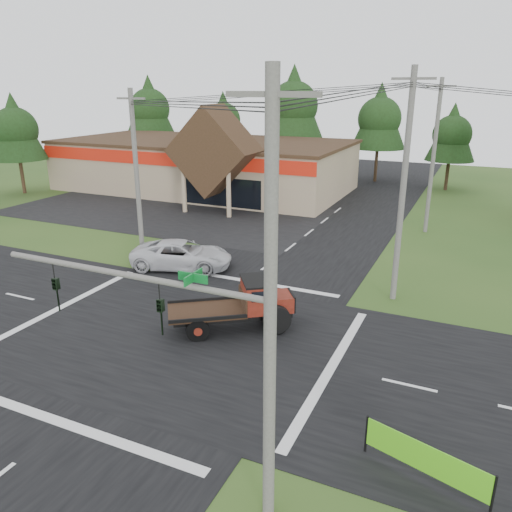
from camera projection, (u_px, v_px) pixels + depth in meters
The scene contains 19 objects.
ground at pixel (181, 334), 22.45m from camera, with size 120.00×120.00×0.00m, color #2A4A1A.
road_ns at pixel (181, 333), 22.45m from camera, with size 12.00×120.00×0.02m, color black.
road_ew at pixel (181, 333), 22.45m from camera, with size 120.00×12.00×0.02m, color black.
parking_apron at pixel (163, 212), 44.31m from camera, with size 28.00×14.00×0.02m, color black.
cvs_building at pixel (205, 164), 53.20m from camera, with size 30.40×18.20×9.19m.
traffic_signal_mast at pixel (207, 348), 12.28m from camera, with size 8.12×0.24×7.00m.
utility_pole_nr at pixel (270, 316), 11.23m from camera, with size 2.00×0.30×11.00m.
utility_pole_nw at pixel (137, 175), 30.75m from camera, with size 2.00×0.30×10.50m.
utility_pole_ne at pixel (403, 187), 24.32m from camera, with size 2.00×0.30×11.50m.
utility_pole_n at pixel (433, 156), 36.43m from camera, with size 2.00×0.30×11.20m.
tree_row_a at pixel (149, 107), 66.11m from camera, with size 6.72×6.72×12.12m.
tree_row_b at pixel (223, 118), 64.34m from camera, with size 5.60×5.60×10.10m.
tree_row_c at pixel (294, 103), 58.91m from camera, with size 7.28×7.28×13.13m.
tree_row_d at pixel (380, 117), 56.28m from camera, with size 6.16×6.16×11.11m.
tree_row_e at pixel (452, 133), 51.86m from camera, with size 5.04×5.04×9.09m.
tree_side_w at pixel (15, 127), 50.08m from camera, with size 5.60×5.60×10.10m.
antique_flatbed_truck at pixel (232, 305), 22.56m from camera, with size 2.16×5.66×2.37m, color #4F170B, non-canonical shape.
roadside_banner at pixel (425, 463), 13.85m from camera, with size 3.73×0.11×1.27m, color #54B918, non-canonical shape.
white_pickup at pixel (182, 255), 30.38m from camera, with size 2.79×6.04×1.68m, color silver.
Camera 1 is at (11.43, -16.92, 10.53)m, focal length 35.00 mm.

